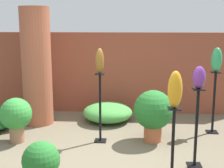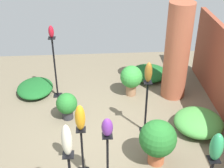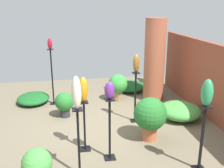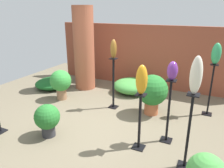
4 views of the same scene
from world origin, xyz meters
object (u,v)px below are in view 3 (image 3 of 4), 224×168
object	(u,v)px
pedestal_amber	(85,129)
potted_plant_back_center	(37,167)
pedestal_ruby	(52,79)
potted_plant_front_left	(150,115)
potted_plant_mid_left	(118,85)
pedestal_ivory	(79,146)
pedestal_jade	(202,142)
art_vase_jade	(207,93)
art_vase_ivory	(76,93)
art_vase_bronze	(136,64)
art_vase_amber	(83,90)
art_vase_violet	(110,90)
brick_pillar	(154,60)
pedestal_bronze	(135,99)
potted_plant_mid_right	(64,103)
pedestal_violet	(110,132)
art_vase_ruby	(50,44)

from	to	relation	value
pedestal_amber	potted_plant_back_center	xyz separation A→B (m)	(1.05, -0.76, -0.03)
pedestal_ruby	potted_plant_front_left	distance (m)	3.11
potted_plant_mid_left	pedestal_ivory	bearing A→B (deg)	-21.56
potted_plant_back_center	potted_plant_front_left	distance (m)	2.42
pedestal_jade	art_vase_jade	size ratio (longest dim) A/B	2.59
art_vase_ivory	potted_plant_mid_left	bearing A→B (deg)	158.44
pedestal_jade	potted_plant_front_left	distance (m)	1.24
art_vase_bronze	art_vase_ivory	size ratio (longest dim) A/B	0.81
pedestal_amber	potted_plant_mid_left	xyz separation A→B (m)	(-2.48, 1.14, 0.03)
art_vase_amber	art_vase_violet	size ratio (longest dim) A/B	1.52
brick_pillar	potted_plant_front_left	world-z (taller)	brick_pillar
pedestal_jade	art_vase_jade	xyz separation A→B (m)	(0.00, 0.00, 0.84)
pedestal_ruby	pedestal_bronze	bearing A→B (deg)	52.43
brick_pillar	potted_plant_mid_right	distance (m)	2.77
potted_plant_front_left	art_vase_jade	bearing A→B (deg)	24.01
pedestal_jade	art_vase_ivory	world-z (taller)	art_vase_ivory
pedestal_jade	pedestal_violet	size ratio (longest dim) A/B	1.01
art_vase_bronze	pedestal_ivory	bearing A→B (deg)	-37.54
pedestal_ivory	pedestal_violet	size ratio (longest dim) A/B	1.02
art_vase_jade	pedestal_ivory	bearing A→B (deg)	-95.73
pedestal_ivory	art_vase_ivory	size ratio (longest dim) A/B	2.25
pedestal_violet	art_vase_violet	distance (m)	0.77
pedestal_ruby	art_vase_ruby	xyz separation A→B (m)	(-0.00, -0.00, 0.96)
brick_pillar	art_vase_ivory	size ratio (longest dim) A/B	4.51
art_vase_amber	potted_plant_back_center	world-z (taller)	art_vase_amber
brick_pillar	art_vase_violet	distance (m)	3.29
brick_pillar	pedestal_ivory	size ratio (longest dim) A/B	2.00
pedestal_ivory	art_vase_ruby	bearing A→B (deg)	-171.14
pedestal_ivory	art_vase_amber	distance (m)	1.03
pedestal_ivory	potted_plant_mid_left	size ratio (longest dim) A/B	1.50
pedestal_amber	potted_plant_back_center	bearing A→B (deg)	-36.13
pedestal_violet	potted_plant_mid_left	bearing A→B (deg)	165.77
pedestal_violet	art_vase_bronze	distance (m)	1.88
pedestal_ruby	potted_plant_mid_left	distance (m)	1.82
pedestal_jade	potted_plant_front_left	xyz separation A→B (m)	(-1.13, -0.50, 0.01)
pedestal_jade	art_vase_ruby	distance (m)	4.46
pedestal_ruby	art_vase_violet	size ratio (longest dim) A/B	4.96
art_vase_ivory	art_vase_jade	bearing A→B (deg)	84.27
art_vase_amber	art_vase_ruby	world-z (taller)	art_vase_ruby
art_vase_jade	potted_plant_back_center	world-z (taller)	art_vase_jade
art_vase_amber	potted_plant_front_left	xyz separation A→B (m)	(-0.17, 1.33, -0.68)
pedestal_ivory	art_vase_ruby	size ratio (longest dim) A/B	4.07
pedestal_ivory	potted_plant_mid_left	world-z (taller)	pedestal_ivory
art_vase_violet	potted_plant_front_left	bearing A→B (deg)	120.54
pedestal_jade	art_vase_bronze	world-z (taller)	art_vase_bronze
brick_pillar	art_vase_ivory	distance (m)	3.93
pedestal_bronze	art_vase_amber	distance (m)	1.78
potted_plant_back_center	pedestal_ivory	bearing A→B (deg)	114.51
pedestal_bronze	pedestal_ruby	bearing A→B (deg)	-127.57
art_vase_ivory	potted_plant_back_center	distance (m)	1.21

